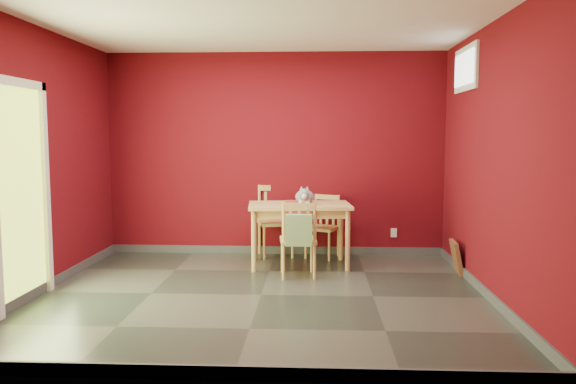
{
  "coord_description": "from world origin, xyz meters",
  "views": [
    {
      "loc": [
        0.54,
        -5.51,
        1.6
      ],
      "look_at": [
        0.25,
        0.45,
        1.0
      ],
      "focal_mm": 35.0,
      "sensor_mm": 36.0,
      "label": 1
    }
  ],
  "objects_px": {
    "chair_near": "(298,238)",
    "picture_frame": "(456,257)",
    "chair_far_right": "(323,225)",
    "dining_table": "(299,212)",
    "tote_bag": "(299,230)",
    "cat": "(305,194)",
    "chair_far_left": "(275,220)"
  },
  "relations": [
    {
      "from": "chair_near",
      "to": "picture_frame",
      "type": "bearing_deg",
      "value": 7.75
    },
    {
      "from": "chair_far_right",
      "to": "chair_near",
      "type": "relative_size",
      "value": 0.95
    },
    {
      "from": "dining_table",
      "to": "chair_far_right",
      "type": "bearing_deg",
      "value": 60.09
    },
    {
      "from": "tote_bag",
      "to": "chair_near",
      "type": "bearing_deg",
      "value": 93.42
    },
    {
      "from": "chair_near",
      "to": "cat",
      "type": "relative_size",
      "value": 1.81
    },
    {
      "from": "chair_far_left",
      "to": "chair_near",
      "type": "distance_m",
      "value": 1.19
    },
    {
      "from": "chair_near",
      "to": "tote_bag",
      "type": "xyz_separation_m",
      "value": [
        0.01,
        -0.21,
        0.13
      ]
    },
    {
      "from": "dining_table",
      "to": "picture_frame",
      "type": "height_order",
      "value": "dining_table"
    },
    {
      "from": "tote_bag",
      "to": "picture_frame",
      "type": "distance_m",
      "value": 1.92
    },
    {
      "from": "dining_table",
      "to": "chair_near",
      "type": "bearing_deg",
      "value": -89.7
    },
    {
      "from": "chair_far_right",
      "to": "chair_near",
      "type": "distance_m",
      "value": 1.11
    },
    {
      "from": "chair_far_left",
      "to": "tote_bag",
      "type": "relative_size",
      "value": 2.27
    },
    {
      "from": "dining_table",
      "to": "chair_far_left",
      "type": "distance_m",
      "value": 0.71
    },
    {
      "from": "chair_far_right",
      "to": "picture_frame",
      "type": "bearing_deg",
      "value": -28.05
    },
    {
      "from": "picture_frame",
      "to": "chair_far_right",
      "type": "bearing_deg",
      "value": 151.95
    },
    {
      "from": "dining_table",
      "to": "chair_far_right",
      "type": "distance_m",
      "value": 0.66
    },
    {
      "from": "chair_far_left",
      "to": "chair_far_right",
      "type": "distance_m",
      "value": 0.65
    },
    {
      "from": "dining_table",
      "to": "picture_frame",
      "type": "xyz_separation_m",
      "value": [
        1.84,
        -0.29,
        -0.48
      ]
    },
    {
      "from": "chair_near",
      "to": "tote_bag",
      "type": "relative_size",
      "value": 2.09
    },
    {
      "from": "dining_table",
      "to": "cat",
      "type": "relative_size",
      "value": 2.7
    },
    {
      "from": "chair_near",
      "to": "cat",
      "type": "distance_m",
      "value": 0.71
    },
    {
      "from": "chair_far_right",
      "to": "cat",
      "type": "xyz_separation_m",
      "value": [
        -0.24,
        -0.52,
        0.47
      ]
    },
    {
      "from": "cat",
      "to": "tote_bag",
      "type": "bearing_deg",
      "value": -86.93
    },
    {
      "from": "chair_far_left",
      "to": "tote_bag",
      "type": "xyz_separation_m",
      "value": [
        0.36,
        -1.35,
        0.09
      ]
    },
    {
      "from": "cat",
      "to": "picture_frame",
      "type": "distance_m",
      "value": 1.93
    },
    {
      "from": "chair_far_left",
      "to": "tote_bag",
      "type": "height_order",
      "value": "chair_far_left"
    },
    {
      "from": "chair_far_left",
      "to": "chair_near",
      "type": "height_order",
      "value": "chair_far_left"
    },
    {
      "from": "cat",
      "to": "chair_far_left",
      "type": "bearing_deg",
      "value": 131.36
    },
    {
      "from": "dining_table",
      "to": "tote_bag",
      "type": "xyz_separation_m",
      "value": [
        0.02,
        -0.75,
        -0.1
      ]
    },
    {
      "from": "dining_table",
      "to": "tote_bag",
      "type": "distance_m",
      "value": 0.76
    },
    {
      "from": "picture_frame",
      "to": "dining_table",
      "type": "bearing_deg",
      "value": 171.04
    },
    {
      "from": "chair_far_left",
      "to": "cat",
      "type": "relative_size",
      "value": 1.97
    }
  ]
}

